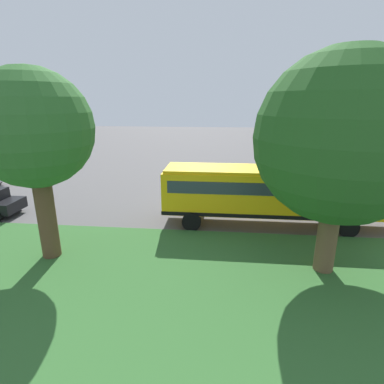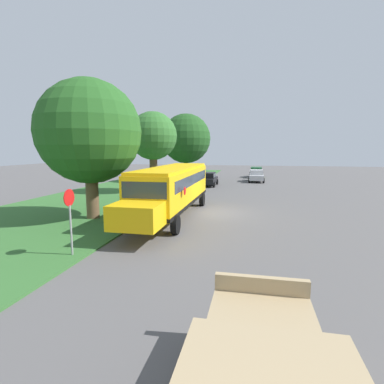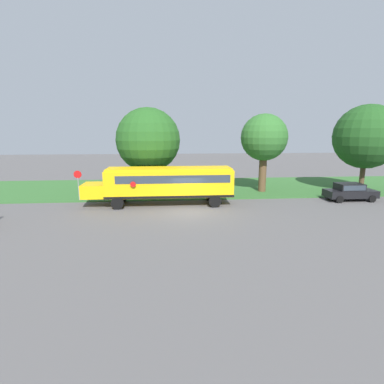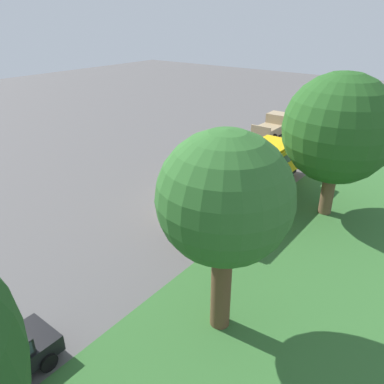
{
  "view_description": "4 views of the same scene",
  "coord_description": "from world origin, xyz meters",
  "views": [
    {
      "loc": [
        -18.26,
        0.79,
        6.58
      ],
      "look_at": [
        -1.14,
        2.49,
        1.3
      ],
      "focal_mm": 28.0,
      "sensor_mm": 36.0,
      "label": 1
    },
    {
      "loc": [
        2.48,
        -19.86,
        4.29
      ],
      "look_at": [
        -1.99,
        1.64,
        1.13
      ],
      "focal_mm": 28.0,
      "sensor_mm": 36.0,
      "label": 2
    },
    {
      "loc": [
        22.32,
        -1.59,
        6.19
      ],
      "look_at": [
        -0.19,
        0.27,
        1.55
      ],
      "focal_mm": 28.0,
      "sensor_mm": 36.0,
      "label": 3
    },
    {
      "loc": [
        -13.05,
        17.45,
        11.0
      ],
      "look_at": [
        -0.32,
        0.94,
        1.08
      ],
      "focal_mm": 35.0,
      "sensor_mm": 36.0,
      "label": 4
    }
  ],
  "objects": [
    {
      "name": "oak_tree_roadside_mid",
      "position": [
        -7.08,
        8.16,
        5.49
      ],
      "size": [
        4.63,
        4.63,
        7.86
      ],
      "color": "brown",
      "rests_on": "ground"
    },
    {
      "name": "stop_sign",
      "position": [
        -4.6,
        -9.52,
        1.74
      ],
      "size": [
        0.08,
        0.68,
        2.74
      ],
      "color": "gray",
      "rests_on": "ground"
    },
    {
      "name": "oak_tree_beside_bus",
      "position": [
        -7.24,
        -3.32,
        5.23
      ],
      "size": [
        6.17,
        6.17,
        8.39
      ],
      "color": "brown",
      "rests_on": "ground"
    },
    {
      "name": "pickup_truck",
      "position": [
        2.7,
        -16.48,
        1.07
      ],
      "size": [
        2.28,
        5.4,
        2.1
      ],
      "color": "tan",
      "rests_on": "ground"
    },
    {
      "name": "grass_verge",
      "position": [
        -10.0,
        0.0,
        0.04
      ],
      "size": [
        12.0,
        80.0,
        0.08
      ],
      "primitive_type": "cube",
      "color": "#33662D",
      "rests_on": "ground"
    },
    {
      "name": "school_bus",
      "position": [
        -2.58,
        -1.72,
        1.92
      ],
      "size": [
        2.84,
        12.42,
        3.16
      ],
      "color": "yellow",
      "rests_on": "ground"
    },
    {
      "name": "ground_plane",
      "position": [
        0.0,
        0.0,
        0.0
      ],
      "size": [
        120.0,
        120.0,
        0.0
      ],
      "primitive_type": "plane",
      "color": "#565454"
    }
  ]
}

